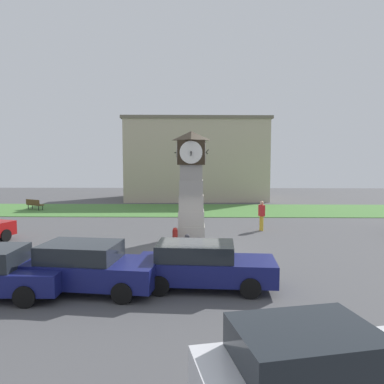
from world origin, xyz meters
TOP-DOWN VIEW (x-y plane):
  - ground_plane at (0.00, 0.00)m, footprint 76.56×76.56m
  - clock_tower at (-0.04, 2.58)m, footprint 1.77×1.83m
  - bollard_near_tower at (-0.81, 1.41)m, footprint 0.26×0.26m
  - bollard_mid_row at (-0.16, -0.16)m, footprint 0.25×0.25m
  - bollard_far_row at (0.18, -1.23)m, footprint 0.24×0.24m
  - car_near_tower at (-3.16, -5.05)m, footprint 4.48×2.36m
  - car_by_building at (0.50, -4.71)m, footprint 4.58×2.04m
  - car_far_lot at (2.26, -10.92)m, footprint 4.29×2.63m
  - bench at (-13.31, 13.85)m, footprint 1.66×1.22m
  - pedestrian_crossing_lot at (4.04, 5.26)m, footprint 0.35×0.46m
  - warehouse_blue_far at (-0.04, 23.36)m, footprint 15.00×8.89m
  - grass_verge_far at (3.70, 14.04)m, footprint 45.94×7.72m

SIDE VIEW (x-z plane):
  - ground_plane at x=0.00m, z-range 0.00..0.00m
  - grass_verge_far at x=3.70m, z-range 0.00..0.04m
  - bollard_mid_row at x=-0.16m, z-range 0.01..0.87m
  - bollard_near_tower at x=-0.81m, z-range 0.01..0.88m
  - bollard_far_row at x=0.18m, z-range 0.01..0.89m
  - bench at x=-13.31m, z-range 0.07..0.97m
  - car_by_building at x=0.50m, z-range 0.02..1.52m
  - car_near_tower at x=-3.16m, z-range 0.02..1.56m
  - car_far_lot at x=2.26m, z-range 0.01..1.59m
  - pedestrian_crossing_lot at x=4.04m, z-range 0.13..1.90m
  - clock_tower at x=-0.04m, z-range 0.08..5.71m
  - warehouse_blue_far at x=-0.04m, z-range 0.01..8.41m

